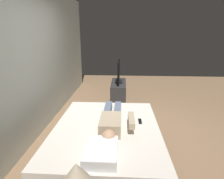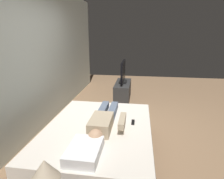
{
  "view_description": "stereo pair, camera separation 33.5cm",
  "coord_description": "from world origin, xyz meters",
  "px_view_note": "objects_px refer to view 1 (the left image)",
  "views": [
    {
      "loc": [
        -3.23,
        0.14,
        1.8
      ],
      "look_at": [
        0.5,
        0.35,
        0.69
      ],
      "focal_mm": 30.36,
      "sensor_mm": 36.0,
      "label": 1
    },
    {
      "loc": [
        -3.19,
        -0.19,
        1.8
      ],
      "look_at": [
        0.5,
        0.35,
        0.69
      ],
      "focal_mm": 30.36,
      "sensor_mm": 36.0,
      "label": 2
    }
  ],
  "objects_px": {
    "tv_stand": "(118,91)",
    "lamp": "(76,174)",
    "tv": "(119,72)",
    "person": "(112,121)",
    "bed": "(107,144)",
    "remote": "(140,121)",
    "pillow": "(101,152)"
  },
  "relations": [
    {
      "from": "lamp",
      "to": "person",
      "type": "bearing_deg",
      "value": -7.65
    },
    {
      "from": "remote",
      "to": "tv",
      "type": "distance_m",
      "value": 2.53
    },
    {
      "from": "person",
      "to": "remote",
      "type": "xyz_separation_m",
      "value": [
        0.15,
        -0.4,
        -0.07
      ]
    },
    {
      "from": "bed",
      "to": "lamp",
      "type": "distance_m",
      "value": 1.43
    },
    {
      "from": "pillow",
      "to": "tv_stand",
      "type": "bearing_deg",
      "value": -1.82
    },
    {
      "from": "pillow",
      "to": "tv",
      "type": "distance_m",
      "value": 3.36
    },
    {
      "from": "bed",
      "to": "tv_stand",
      "type": "bearing_deg",
      "value": -2.28
    },
    {
      "from": "pillow",
      "to": "tv_stand",
      "type": "relative_size",
      "value": 0.44
    },
    {
      "from": "pillow",
      "to": "tv_stand",
      "type": "distance_m",
      "value": 3.37
    },
    {
      "from": "tv",
      "to": "person",
      "type": "bearing_deg",
      "value": 179.36
    },
    {
      "from": "bed",
      "to": "pillow",
      "type": "xyz_separation_m",
      "value": [
        -0.68,
        0.0,
        0.34
      ]
    },
    {
      "from": "bed",
      "to": "tv_stand",
      "type": "xyz_separation_m",
      "value": [
        2.67,
        -0.11,
        -0.01
      ]
    },
    {
      "from": "bed",
      "to": "person",
      "type": "xyz_separation_m",
      "value": [
        0.03,
        -0.08,
        0.36
      ]
    },
    {
      "from": "bed",
      "to": "remote",
      "type": "bearing_deg",
      "value": -69.52
    },
    {
      "from": "bed",
      "to": "remote",
      "type": "xyz_separation_m",
      "value": [
        0.18,
        -0.48,
        0.29
      ]
    },
    {
      "from": "bed",
      "to": "remote",
      "type": "distance_m",
      "value": 0.59
    },
    {
      "from": "person",
      "to": "lamp",
      "type": "height_order",
      "value": "lamp"
    },
    {
      "from": "remote",
      "to": "tv_stand",
      "type": "height_order",
      "value": "remote"
    },
    {
      "from": "tv",
      "to": "lamp",
      "type": "height_order",
      "value": "tv"
    },
    {
      "from": "person",
      "to": "tv",
      "type": "distance_m",
      "value": 2.64
    },
    {
      "from": "tv_stand",
      "to": "remote",
      "type": "bearing_deg",
      "value": -171.42
    },
    {
      "from": "tv_stand",
      "to": "tv",
      "type": "bearing_deg",
      "value": 180.0
    },
    {
      "from": "remote",
      "to": "pillow",
      "type": "bearing_deg",
      "value": 150.86
    },
    {
      "from": "pillow",
      "to": "person",
      "type": "xyz_separation_m",
      "value": [
        0.71,
        -0.08,
        0.02
      ]
    },
    {
      "from": "tv",
      "to": "lamp",
      "type": "distance_m",
      "value": 3.98
    },
    {
      "from": "tv",
      "to": "lamp",
      "type": "relative_size",
      "value": 2.1
    },
    {
      "from": "person",
      "to": "remote",
      "type": "relative_size",
      "value": 8.4
    },
    {
      "from": "person",
      "to": "tv",
      "type": "relative_size",
      "value": 1.43
    },
    {
      "from": "person",
      "to": "tv_stand",
      "type": "bearing_deg",
      "value": -0.64
    },
    {
      "from": "bed",
      "to": "tv",
      "type": "distance_m",
      "value": 2.72
    },
    {
      "from": "tv_stand",
      "to": "lamp",
      "type": "bearing_deg",
      "value": 177.0
    },
    {
      "from": "tv_stand",
      "to": "lamp",
      "type": "distance_m",
      "value": 4.02
    }
  ]
}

